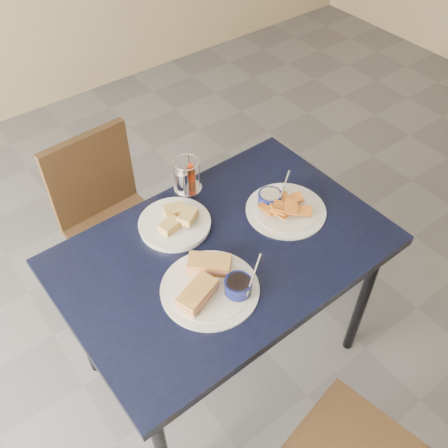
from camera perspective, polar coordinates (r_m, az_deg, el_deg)
ground at (r=2.40m, az=4.15°, el=-13.53°), size 6.00×6.00×0.00m
dining_table at (r=1.80m, az=0.01°, el=-4.27°), size 1.15×0.78×0.75m
chair_far at (r=2.31m, az=-13.05°, el=1.45°), size 0.42×0.40×0.84m
sandwich_plate at (r=1.62m, az=-1.38°, el=-6.87°), size 0.33×0.32×0.12m
plantain_plate at (r=1.88m, az=6.53°, el=2.01°), size 0.30×0.30×0.12m
bread_basket at (r=1.81m, az=-5.58°, el=0.13°), size 0.26×0.26×0.07m
condiment_caddy at (r=1.93m, az=-4.38°, el=5.28°), size 0.11×0.11×0.14m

